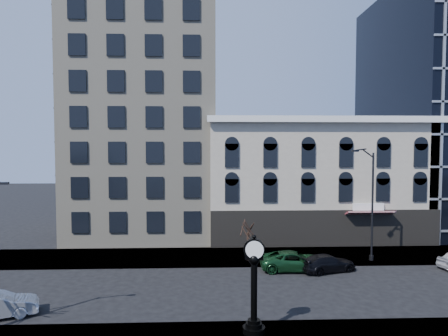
{
  "coord_description": "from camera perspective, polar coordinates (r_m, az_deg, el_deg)",
  "views": [
    {
      "loc": [
        0.83,
        -26.23,
        9.61
      ],
      "look_at": [
        2.0,
        4.0,
        8.0
      ],
      "focal_mm": 32.0,
      "sensor_mm": 36.0,
      "label": 1
    }
  ],
  "objects": [
    {
      "name": "street_clock",
      "position": [
        21.2,
        4.31,
        -16.82
      ],
      "size": [
        1.15,
        1.15,
        5.06
      ],
      "rotation": [
        0.0,
        0.0,
        -0.17
      ],
      "color": "black",
      "rests_on": "sidewalk_near"
    },
    {
      "name": "car_far_b",
      "position": [
        32.57,
        14.57,
        -13.01
      ],
      "size": [
        4.86,
        3.11,
        1.31
      ],
      "primitive_type": "imported",
      "rotation": [
        0.0,
        0.0,
        1.88
      ],
      "color": "black",
      "rests_on": "ground"
    },
    {
      "name": "bare_tree_far",
      "position": [
        33.65,
        3.46,
        -8.33
      ],
      "size": [
        2.21,
        2.21,
        3.8
      ],
      "color": "#322119",
      "rests_on": "sidewalk_far"
    },
    {
      "name": "car_far_a",
      "position": [
        32.32,
        9.93,
        -12.95
      ],
      "size": [
        5.33,
        2.59,
        1.46
      ],
      "primitive_type": "imported",
      "rotation": [
        0.0,
        0.0,
        1.54
      ],
      "color": "#143F1E",
      "rests_on": "ground"
    },
    {
      "name": "cream_tower",
      "position": [
        46.66,
        -11.11,
        15.0
      ],
      "size": [
        15.9,
        15.4,
        42.5
      ],
      "color": "#B9AE95",
      "rests_on": "ground"
    },
    {
      "name": "ground",
      "position": [
        27.95,
        -3.96,
        -17.07
      ],
      "size": [
        160.0,
        160.0,
        0.0
      ],
      "primitive_type": "plane",
      "color": "black",
      "rests_on": "ground"
    },
    {
      "name": "victorian_row",
      "position": [
        43.73,
        12.6,
        -1.77
      ],
      "size": [
        22.6,
        11.19,
        12.5
      ],
      "color": "#C0B49E",
      "rests_on": "ground"
    },
    {
      "name": "sidewalk_far",
      "position": [
        35.55,
        -3.56,
        -12.54
      ],
      "size": [
        160.0,
        6.0,
        0.12
      ],
      "primitive_type": "cube",
      "color": "gray",
      "rests_on": "ground"
    },
    {
      "name": "street_lamp_far",
      "position": [
        34.77,
        19.68,
        -0.92
      ],
      "size": [
        2.36,
        1.11,
        9.53
      ],
      "rotation": [
        0.0,
        0.0,
        3.5
      ],
      "color": "black",
      "rests_on": "sidewalk_far"
    }
  ]
}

